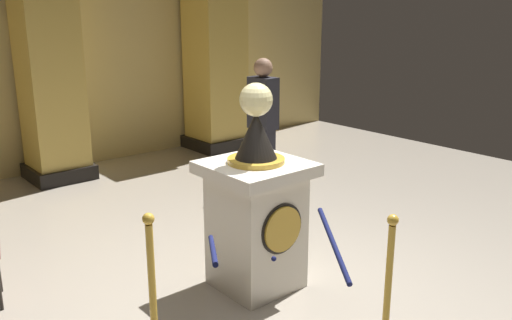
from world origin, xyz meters
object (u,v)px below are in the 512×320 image
pedestal_clock (256,210)px  bystander_guest (263,123)px  stanchion_far (387,299)px  stanchion_near (153,309)px

pedestal_clock → bystander_guest: bearing=47.9°
pedestal_clock → stanchion_far: size_ratio=1.80×
stanchion_far → stanchion_near: bearing=146.7°
pedestal_clock → stanchion_near: size_ratio=1.65×
pedestal_clock → bystander_guest: (1.63, 1.80, 0.24)m
pedestal_clock → stanchion_near: pedestal_clock is taller
pedestal_clock → bystander_guest: pedestal_clock is taller
stanchion_far → bystander_guest: bystander_guest is taller
stanchion_near → stanchion_far: stanchion_near is taller
stanchion_far → bystander_guest: 3.43m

